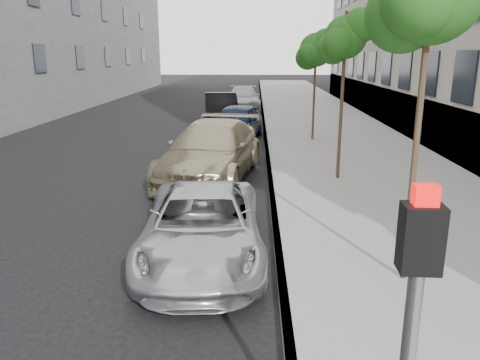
{
  "coord_description": "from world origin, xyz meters",
  "views": [
    {
      "loc": [
        0.71,
        -5.7,
        3.77
      ],
      "look_at": [
        0.43,
        2.62,
        1.5
      ],
      "focal_mm": 35.0,
      "sensor_mm": 36.0,
      "label": 1
    }
  ],
  "objects_px": {
    "sedan_black": "(221,108)",
    "sedan_blue": "(237,122)",
    "tree_mid": "(346,38)",
    "tree_far": "(317,50)",
    "sedan_rear": "(243,99)",
    "signal_pole": "(409,347)",
    "suv": "(211,151)",
    "minivan": "(202,226)"
  },
  "relations": [
    {
      "from": "sedan_black",
      "to": "sedan_blue",
      "type": "bearing_deg",
      "value": -85.69
    },
    {
      "from": "tree_mid",
      "to": "tree_far",
      "type": "xyz_separation_m",
      "value": [
        0.0,
        6.5,
        -0.29
      ]
    },
    {
      "from": "sedan_rear",
      "to": "sedan_black",
      "type": "bearing_deg",
      "value": -103.04
    },
    {
      "from": "tree_mid",
      "to": "sedan_blue",
      "type": "bearing_deg",
      "value": 115.72
    },
    {
      "from": "sedan_blue",
      "to": "sedan_rear",
      "type": "bearing_deg",
      "value": 97.68
    },
    {
      "from": "signal_pole",
      "to": "sedan_rear",
      "type": "height_order",
      "value": "signal_pole"
    },
    {
      "from": "tree_mid",
      "to": "sedan_black",
      "type": "xyz_separation_m",
      "value": [
        -4.43,
        12.3,
        -3.36
      ]
    },
    {
      "from": "signal_pole",
      "to": "tree_far",
      "type": "bearing_deg",
      "value": 87.26
    },
    {
      "from": "suv",
      "to": "sedan_blue",
      "type": "bearing_deg",
      "value": 94.47
    },
    {
      "from": "signal_pole",
      "to": "minivan",
      "type": "height_order",
      "value": "signal_pole"
    },
    {
      "from": "tree_mid",
      "to": "suv",
      "type": "relative_size",
      "value": 0.81
    },
    {
      "from": "tree_far",
      "to": "sedan_black",
      "type": "height_order",
      "value": "tree_far"
    },
    {
      "from": "minivan",
      "to": "sedan_rear",
      "type": "xyz_separation_m",
      "value": [
        0.17,
        23.63,
        0.13
      ]
    },
    {
      "from": "tree_far",
      "to": "minivan",
      "type": "relative_size",
      "value": 0.97
    },
    {
      "from": "signal_pole",
      "to": "minivan",
      "type": "bearing_deg",
      "value": 111.83
    },
    {
      "from": "tree_far",
      "to": "sedan_blue",
      "type": "xyz_separation_m",
      "value": [
        -3.33,
        0.41,
        -3.09
      ]
    },
    {
      "from": "sedan_blue",
      "to": "sedan_black",
      "type": "xyz_separation_m",
      "value": [
        -1.1,
        5.39,
        0.02
      ]
    },
    {
      "from": "suv",
      "to": "sedan_blue",
      "type": "distance_m",
      "value": 6.57
    },
    {
      "from": "tree_mid",
      "to": "sedan_rear",
      "type": "xyz_separation_m",
      "value": [
        -3.33,
        18.07,
        -3.39
      ]
    },
    {
      "from": "sedan_blue",
      "to": "sedan_rear",
      "type": "relative_size",
      "value": 0.86
    },
    {
      "from": "sedan_blue",
      "to": "tree_mid",
      "type": "bearing_deg",
      "value": -56.6
    },
    {
      "from": "tree_far",
      "to": "suv",
      "type": "height_order",
      "value": "tree_far"
    },
    {
      "from": "minivan",
      "to": "tree_mid",
      "type": "bearing_deg",
      "value": 54.43
    },
    {
      "from": "tree_far",
      "to": "sedan_rear",
      "type": "relative_size",
      "value": 0.85
    },
    {
      "from": "signal_pole",
      "to": "minivan",
      "type": "distance_m",
      "value": 6.0
    },
    {
      "from": "sedan_blue",
      "to": "minivan",
      "type": "bearing_deg",
      "value": -83.08
    },
    {
      "from": "tree_far",
      "to": "tree_mid",
      "type": "bearing_deg",
      "value": -90.0
    },
    {
      "from": "signal_pole",
      "to": "minivan",
      "type": "relative_size",
      "value": 0.61
    },
    {
      "from": "tree_mid",
      "to": "signal_pole",
      "type": "distance_m",
      "value": 11.4
    },
    {
      "from": "tree_far",
      "to": "sedan_rear",
      "type": "bearing_deg",
      "value": 106.04
    },
    {
      "from": "signal_pole",
      "to": "suv",
      "type": "bearing_deg",
      "value": 103.74
    },
    {
      "from": "signal_pole",
      "to": "suv",
      "type": "distance_m",
      "value": 11.73
    },
    {
      "from": "suv",
      "to": "sedan_rear",
      "type": "relative_size",
      "value": 1.1
    },
    {
      "from": "signal_pole",
      "to": "sedan_black",
      "type": "height_order",
      "value": "signal_pole"
    },
    {
      "from": "suv",
      "to": "sedan_rear",
      "type": "height_order",
      "value": "suv"
    },
    {
      "from": "tree_far",
      "to": "sedan_rear",
      "type": "xyz_separation_m",
      "value": [
        -3.33,
        11.57,
        -3.1
      ]
    },
    {
      "from": "minivan",
      "to": "tree_far",
      "type": "bearing_deg",
      "value": 70.4
    },
    {
      "from": "minivan",
      "to": "signal_pole",
      "type": "bearing_deg",
      "value": -73.86
    },
    {
      "from": "signal_pole",
      "to": "suv",
      "type": "relative_size",
      "value": 0.49
    },
    {
      "from": "tree_mid",
      "to": "minivan",
      "type": "height_order",
      "value": "tree_mid"
    },
    {
      "from": "tree_far",
      "to": "sedan_blue",
      "type": "distance_m",
      "value": 4.56
    },
    {
      "from": "tree_far",
      "to": "sedan_blue",
      "type": "relative_size",
      "value": 0.99
    }
  ]
}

